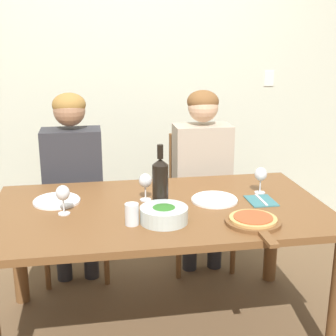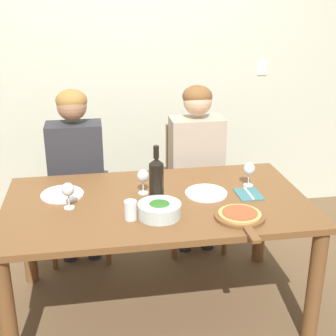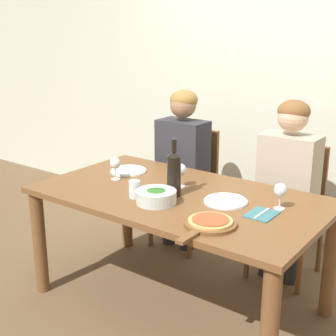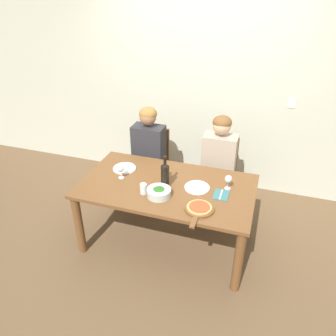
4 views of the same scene
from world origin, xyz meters
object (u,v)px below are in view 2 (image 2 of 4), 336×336
Objects in this scene: dinner_plate_right at (206,193)px; water_tumbler at (130,210)px; person_man at (197,154)px; fork_on_napkin at (249,194)px; wine_glass_right at (249,170)px; chair_right at (193,180)px; broccoli_bowl at (159,210)px; wine_bottle at (156,180)px; pizza_on_board at (240,216)px; person_woman at (76,160)px; wine_glass_centre at (143,177)px; wine_glass_left at (68,191)px; chair_left at (78,187)px; dinner_plate_left at (62,194)px.

water_tumbler reaches higher than dinner_plate_right.
person_man is 6.93× the size of fork_on_napkin.
person_man reaches higher than wine_glass_right.
chair_right is 0.81m from dinner_plate_right.
wine_bottle is at bearing 87.31° from broccoli_bowl.
pizza_on_board is at bearing -113.78° from wine_glass_right.
water_tumbler is at bearing -71.68° from person_woman.
dinner_plate_right is at bearing -11.38° from wine_glass_centre.
dinner_plate_right is at bearing 4.22° from wine_glass_left.
broccoli_bowl is at bearing -151.69° from wine_glass_right.
wine_bottle is 3.30× the size of water_tumbler.
chair_right is 1.13m from pizza_on_board.
dinner_plate_left is at bearing -96.12° from chair_left.
wine_glass_right is at bearing 28.31° from broccoli_bowl.
chair_right is (0.86, 0.00, 0.00)m from chair_left.
wine_glass_right is at bearing 7.49° from wine_glass_left.
person_man is at bearing 65.64° from broccoli_bowl.
person_woman reaches higher than wine_glass_left.
wine_glass_left reaches higher than dinner_plate_left.
dinner_plate_left is at bearing 153.81° from pizza_on_board.
dinner_plate_left is (-0.53, 0.20, -0.13)m from wine_bottle.
chair_left is at bearing 118.60° from wine_bottle.
chair_left is 0.69m from dinner_plate_left.
wine_glass_right is at bearing -1.95° from dinner_plate_left.
wine_glass_left reaches higher than pizza_on_board.
chair_left reaches higher than wine_glass_right.
wine_glass_left is (-0.79, -0.06, 0.10)m from dinner_plate_right.
pizza_on_board is at bearing -51.90° from chair_left.
person_woman reaches higher than chair_right.
fork_on_napkin is at bearing -38.76° from chair_left.
water_tumbler is (-0.57, 0.09, 0.04)m from pizza_on_board.
broccoli_bowl is at bearing -20.83° from wine_glass_left.
wine_bottle reaches higher than chair_right.
dinner_plate_left is at bearing 171.73° from dinner_plate_right.
chair_left reaches higher than water_tumbler.
person_woman is 0.88m from wine_bottle.
chair_left reaches higher than dinner_plate_left.
dinner_plate_left is at bearing 174.17° from wine_glass_centre.
wine_glass_centre reaches higher than dinner_plate_left.
dinner_plate_right reaches higher than fork_on_napkin.
person_woman reaches higher than chair_left.
wine_glass_centre reaches higher than water_tumbler.
pizza_on_board is (0.41, -0.10, -0.02)m from broccoli_bowl.
dinner_plate_left is 1.13m from wine_glass_right.
chair_left is at bearing 180.00° from chair_right.
wine_bottle is 0.49m from wine_glass_left.
water_tumbler is (0.32, -0.19, -0.05)m from wine_glass_left.
broccoli_bowl is at bearing -112.00° from chair_right.
dinner_plate_left is 0.49m from wine_glass_centre.
wine_glass_right reaches higher than dinner_plate_right.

